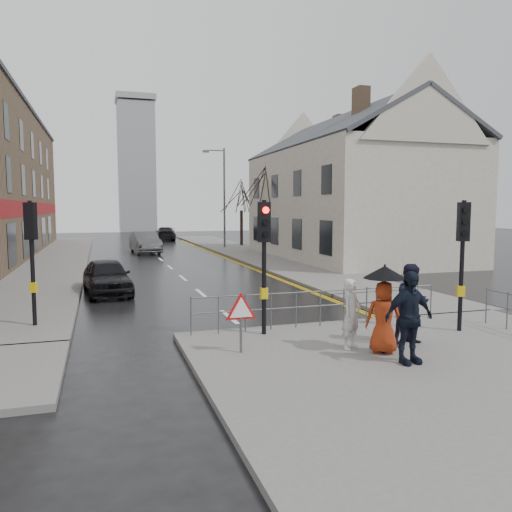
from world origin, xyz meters
TOP-DOWN VIEW (x-y plane):
  - ground at (0.00, 0.00)m, footprint 120.00×120.00m
  - near_pavement at (3.00, -3.50)m, footprint 10.00×9.00m
  - left_pavement at (-6.50, 23.00)m, footprint 4.00×44.00m
  - right_pavement at (6.50, 25.00)m, footprint 4.00×40.00m
  - pavement_bridge_right at (6.50, 3.00)m, footprint 4.00×4.20m
  - building_right_cream at (12.00, 18.00)m, footprint 9.00×16.40m
  - church_tower at (1.50, 62.00)m, footprint 5.00×5.00m
  - traffic_signal_near_left at (0.20, 0.20)m, footprint 0.28×0.27m
  - traffic_signal_near_right at (5.20, -1.00)m, footprint 0.34×0.33m
  - traffic_signal_far_left at (-5.50, 3.00)m, footprint 0.34×0.33m
  - guard_railing_front at (1.95, 0.60)m, footprint 7.14×0.04m
  - warning_sign at (-0.80, -1.21)m, footprint 0.80×0.07m
  - street_lamp at (5.82, 28.00)m, footprint 1.83×0.25m
  - tree_near at (7.50, 22.00)m, footprint 2.40×2.40m
  - tree_far at (8.00, 30.00)m, footprint 2.40×2.40m
  - pedestrian_a at (1.68, -1.65)m, footprint 0.70×0.64m
  - pedestrian_b at (3.22, -1.74)m, footprint 1.02×0.84m
  - pedestrian_with_umbrella at (2.20, -2.17)m, footprint 0.96×0.96m
  - pedestrian_d at (2.29, -2.97)m, footprint 1.15×0.54m
  - car_parked at (-3.52, 8.40)m, footprint 2.03×4.21m
  - car_mid at (-0.55, 26.00)m, footprint 2.13×4.99m
  - car_far at (2.73, 40.29)m, footprint 2.35×4.95m

SIDE VIEW (x-z plane):
  - ground at x=0.00m, z-range 0.00..0.00m
  - near_pavement at x=3.00m, z-range 0.00..0.14m
  - left_pavement at x=-6.50m, z-range 0.00..0.14m
  - right_pavement at x=6.50m, z-range 0.00..0.14m
  - pavement_bridge_right at x=6.50m, z-range 0.00..0.14m
  - car_parked at x=-3.52m, z-range 0.00..1.38m
  - car_far at x=2.73m, z-range 0.00..1.40m
  - car_mid at x=-0.55m, z-range 0.00..1.60m
  - guard_railing_front at x=1.95m, z-range 0.36..1.36m
  - pedestrian_a at x=1.68m, z-range 0.14..1.75m
  - warning_sign at x=-0.80m, z-range 0.37..1.72m
  - pedestrian_b at x=3.22m, z-range 0.14..2.05m
  - pedestrian_d at x=2.29m, z-range 0.14..2.06m
  - pedestrian_with_umbrella at x=2.20m, z-range 0.26..2.20m
  - traffic_signal_near_left at x=0.20m, z-range 0.76..4.16m
  - traffic_signal_near_right at x=5.20m, z-range 0.76..4.16m
  - traffic_signal_far_left at x=-5.50m, z-range 0.76..4.16m
  - tree_far at x=8.00m, z-range 1.60..7.24m
  - street_lamp at x=5.82m, z-range 0.71..8.71m
  - building_right_cream at x=12.00m, z-range -0.27..9.83m
  - tree_near at x=7.50m, z-range 1.85..8.43m
  - church_tower at x=1.50m, z-range 0.00..18.00m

